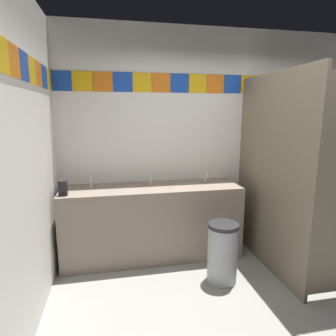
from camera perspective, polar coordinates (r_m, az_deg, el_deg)
ground_plane at (r=2.87m, az=18.21°, el=-27.19°), size 8.16×8.16×0.00m
wall_back at (r=3.81m, az=7.22°, el=5.65°), size 3.71×0.09×2.79m
wall_side at (r=2.09m, az=-30.51°, el=-0.23°), size 0.09×3.25×2.79m
vanity_counter at (r=3.54m, az=-3.16°, el=-10.46°), size 2.12×0.59×0.88m
faucet_left at (r=3.46m, az=-15.11°, el=-2.98°), size 0.04×0.10×0.14m
faucet_center at (r=3.48m, az=-3.45°, el=-2.53°), size 0.04×0.10×0.14m
faucet_right at (r=3.64m, az=7.61°, el=-2.00°), size 0.04×0.10×0.14m
soap_dispenser at (r=3.23m, az=-20.26°, el=-3.79°), size 0.09×0.09×0.16m
stall_divider at (r=3.24m, az=24.55°, el=-1.82°), size 0.92×1.49×2.18m
toilet at (r=4.09m, az=22.93°, el=-10.62°), size 0.39×0.49×0.74m
trash_bin at (r=3.15m, az=10.83°, el=-16.25°), size 0.32×0.32×0.64m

